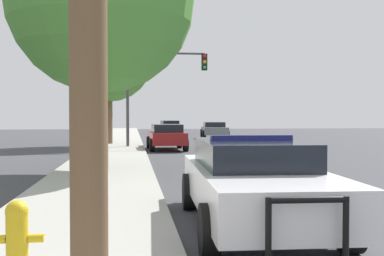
% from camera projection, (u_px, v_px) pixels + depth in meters
% --- Properties ---
extents(ground_plane, '(110.00, 110.00, 0.00)m').
position_uv_depth(ground_plane, '(372.00, 216.00, 8.58)').
color(ground_plane, '#3D3D42').
extents(sidewalk_left, '(3.00, 110.00, 0.13)m').
position_uv_depth(sidewalk_left, '(80.00, 221.00, 7.94)').
color(sidewalk_left, '#A3A099').
rests_on(sidewalk_left, ground_plane).
extents(police_car, '(2.23, 5.21, 1.48)m').
position_uv_depth(police_car, '(254.00, 180.00, 7.78)').
color(police_car, white).
rests_on(police_car, ground_plane).
extents(fire_hydrant, '(0.54, 0.24, 0.79)m').
position_uv_depth(fire_hydrant, '(17.00, 235.00, 5.01)').
color(fire_hydrant, gold).
rests_on(fire_hydrant, sidewalk_left).
extents(traffic_light, '(4.41, 0.35, 5.19)m').
position_uv_depth(traffic_light, '(160.00, 78.00, 26.04)').
color(traffic_light, '#424247').
rests_on(traffic_light, sidewalk_left).
extents(car_background_distant, '(2.26, 4.36, 1.28)m').
position_uv_depth(car_background_distant, '(170.00, 126.00, 47.79)').
color(car_background_distant, black).
rests_on(car_background_distant, ground_plane).
extents(car_background_oncoming, '(2.28, 4.60, 1.28)m').
position_uv_depth(car_background_oncoming, '(214.00, 130.00, 37.06)').
color(car_background_oncoming, slate).
rests_on(car_background_oncoming, ground_plane).
extents(car_background_midblock, '(2.00, 4.14, 1.34)m').
position_uv_depth(car_background_midblock, '(167.00, 136.00, 25.07)').
color(car_background_midblock, maroon).
rests_on(car_background_midblock, ground_plane).
extents(tree_sidewalk_near, '(5.84, 5.84, 8.21)m').
position_uv_depth(tree_sidewalk_near, '(101.00, 0.00, 14.99)').
color(tree_sidewalk_near, brown).
rests_on(tree_sidewalk_near, sidewalk_left).
extents(tree_sidewalk_mid, '(5.20, 5.20, 7.67)m').
position_uv_depth(tree_sidewalk_mid, '(109.00, 58.00, 28.38)').
color(tree_sidewalk_mid, brown).
rests_on(tree_sidewalk_mid, sidewalk_left).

